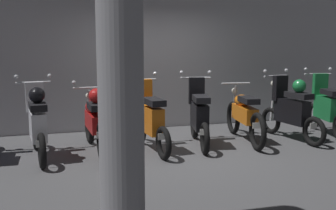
{
  "coord_description": "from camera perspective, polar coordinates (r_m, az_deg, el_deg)",
  "views": [
    {
      "loc": [
        -2.04,
        -6.39,
        1.84
      ],
      "look_at": [
        -0.12,
        0.28,
        0.75
      ],
      "focal_mm": 44.31,
      "sensor_mm": 36.0,
      "label": 1
    }
  ],
  "objects": [
    {
      "name": "motorbike_slot_4",
      "position": [
        7.29,
        4.28,
        -1.47
      ],
      "size": [
        0.59,
        1.67,
        1.29
      ],
      "color": "black",
      "rests_on": "ground"
    },
    {
      "name": "motorbike_slot_6",
      "position": [
        8.01,
        16.55,
        -0.59
      ],
      "size": [
        0.58,
        1.67,
        1.29
      ],
      "color": "black",
      "rests_on": "ground"
    },
    {
      "name": "motorbike_slot_7",
      "position": [
        8.69,
        20.91,
        -0.36
      ],
      "size": [
        0.58,
        1.67,
        1.29
      ],
      "color": "black",
      "rests_on": "ground"
    },
    {
      "name": "ground_plane",
      "position": [
        6.96,
        1.62,
        -6.42
      ],
      "size": [
        80.0,
        80.0,
        0.0
      ],
      "primitive_type": "plane",
      "color": "#4C4C4F"
    },
    {
      "name": "support_pillar",
      "position": [
        3.77,
        -6.59,
        6.25
      ],
      "size": [
        0.42,
        0.42,
        3.34
      ],
      "primitive_type": "cylinder",
      "color": "gray",
      "rests_on": "ground"
    },
    {
      "name": "back_wall",
      "position": [
        8.77,
        -2.61,
        7.79
      ],
      "size": [
        16.0,
        0.3,
        3.34
      ],
      "primitive_type": "cube",
      "color": "#ADADB2",
      "rests_on": "ground"
    },
    {
      "name": "motorbike_slot_2",
      "position": [
        6.94,
        -10.02,
        -2.12
      ],
      "size": [
        0.59,
        1.95,
        1.15
      ],
      "color": "black",
      "rests_on": "ground"
    },
    {
      "name": "motorbike_slot_5",
      "position": [
        7.69,
        10.43,
        -1.34
      ],
      "size": [
        0.56,
        1.95,
        1.03
      ],
      "color": "black",
      "rests_on": "ground"
    },
    {
      "name": "motorbike_slot_1",
      "position": [
        6.77,
        -17.52,
        -2.33
      ],
      "size": [
        0.59,
        1.68,
        1.29
      ],
      "color": "black",
      "rests_on": "ground"
    },
    {
      "name": "motorbike_slot_3",
      "position": [
        6.93,
        -2.51,
        -2.0
      ],
      "size": [
        0.59,
        1.68,
        1.29
      ],
      "color": "black",
      "rests_on": "ground"
    }
  ]
}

